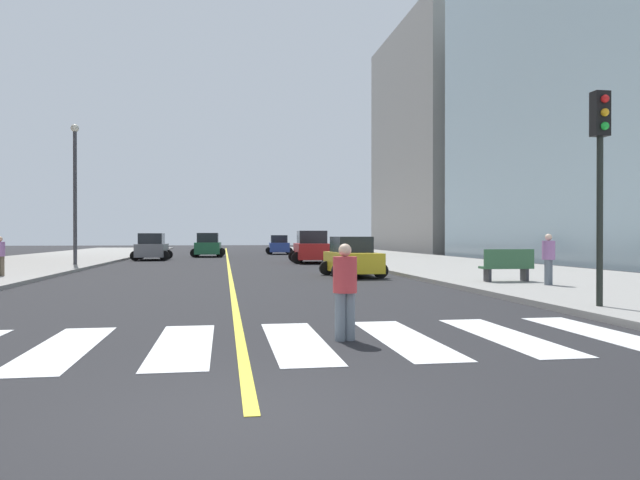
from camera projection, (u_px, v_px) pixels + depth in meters
The scene contains 16 objects.
ground_plane at pixel (252, 417), 5.75m from camera, with size 220.00×220.00×0.00m, color black.
sidewalk_kerb_east at pixel (502, 272), 27.42m from camera, with size 10.00×120.00×0.15m, color gray.
crosswalk_paint at pixel (241, 343), 9.70m from camera, with size 13.50×4.00×0.01m.
lane_divider_paint at pixel (228, 259), 45.26m from camera, with size 0.16×80.00×0.01m, color yellow.
parking_garage_concrete at pixel (472, 141), 70.13m from camera, with size 18.00×24.00×25.52m, color gray.
car_blue_nearest at pixel (279, 245), 57.61m from camera, with size 2.65×4.13×1.81m.
car_yellow_second at pixel (352, 258), 25.73m from camera, with size 2.49×3.88×1.70m.
car_red_third at pixel (312, 248), 38.98m from camera, with size 3.01×4.70×2.06m.
car_gray_fourth at pixel (152, 248), 43.55m from camera, with size 2.70×4.31×1.92m.
car_green_fifth at pixel (208, 246), 50.30m from camera, with size 2.84×4.48×1.98m.
traffic_light_near_corner at pixel (600, 155), 13.53m from camera, with size 0.36×0.41×4.81m.
park_bench at pixel (507, 266), 20.93m from camera, with size 1.82×0.62×1.12m.
pedestrian_crossing at pixel (345, 287), 9.96m from camera, with size 0.39×0.39×1.60m.
pedestrian_waiting_east at pixel (548, 257), 19.46m from camera, with size 0.41×0.41×1.64m.
pedestrian_walking_west at pixel (0, 254), 23.84m from camera, with size 0.39×0.39×1.56m.
street_lamp at pixel (75, 182), 33.57m from camera, with size 0.44×0.44×7.79m.
Camera 1 is at (-0.26, -5.77, 1.72)m, focal length 34.01 mm.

